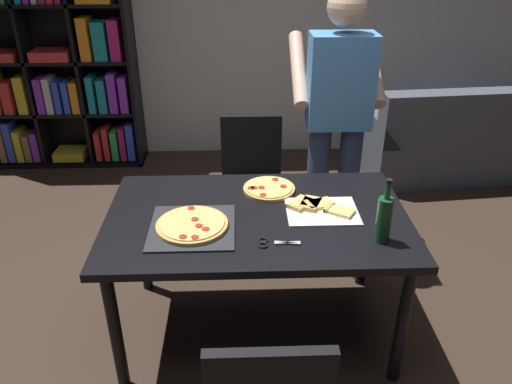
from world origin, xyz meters
The scene contains 12 objects.
ground_plane centered at (0.00, 0.00, 0.00)m, with size 12.00×12.00×0.00m, color #38281E.
back_wall centered at (0.00, 2.60, 1.40)m, with size 6.40×0.10×2.80m, color silver.
dining_table centered at (0.00, 0.00, 0.67)m, with size 1.52×0.93×0.75m.
chair_far_side centered at (0.00, 0.95, 0.51)m, with size 0.42×0.42×0.90m.
couch centered at (1.91, 1.99, 0.30)m, with size 1.77×0.99×0.85m.
bookshelf centered at (-1.71, 2.37, 0.93)m, with size 1.40×0.35×1.95m.
person_serving_pizza centered at (0.52, 0.73, 1.00)m, with size 0.55×0.54×1.75m.
pepperoni_pizza_on_tray centered at (-0.32, -0.11, 0.77)m, with size 0.41×0.41×0.04m.
pizza_slices_on_towel centered at (0.32, 0.03, 0.76)m, with size 0.36×0.29×0.03m.
wine_bottle centered at (0.56, -0.25, 0.87)m, with size 0.07×0.07×0.32m.
kitchen_scissors centered at (0.06, -0.26, 0.76)m, with size 0.19×0.09×0.01m.
second_pizza_plain centered at (0.08, 0.26, 0.76)m, with size 0.28×0.28×0.03m.
Camera 1 is at (-0.08, -2.14, 2.03)m, focal length 34.84 mm.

